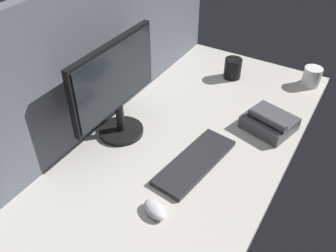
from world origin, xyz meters
TOP-DOWN VIEW (x-y plane):
  - ground_plane at (0.00, 0.00)cm, footprint 180.00×80.00cm
  - cubicle_wall_back at (0.00, 37.50)cm, footprint 180.00×5.00cm
  - monitor at (1.39, 25.13)cm, footprint 45.92×18.00cm
  - keyboard at (0.55, -10.06)cm, footprint 38.39×17.75cm
  - mouse at (-26.20, -9.37)cm, footprint 8.93×11.03cm
  - mug_black_travel at (65.58, 2.86)cm, footprint 8.54×8.54cm
  - mug_ceramic_white at (78.56, -32.96)cm, footprint 11.95×8.59cm
  - desk_phone at (34.89, -26.54)cm, footprint 21.41×22.81cm

SIDE VIEW (x-z plane):
  - ground_plane at x=0.00cm, z-range -3.00..0.00cm
  - keyboard at x=0.55cm, z-range 0.00..2.00cm
  - mouse at x=-26.20cm, z-range 0.00..3.40cm
  - desk_phone at x=34.89cm, z-range -1.21..7.59cm
  - mug_ceramic_white at x=78.56cm, z-range 0.02..9.38cm
  - mug_black_travel at x=65.58cm, z-range 0.00..10.14cm
  - monitor at x=1.39cm, z-range 2.48..42.49cm
  - cubicle_wall_back at x=0.00cm, z-range 0.00..59.91cm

